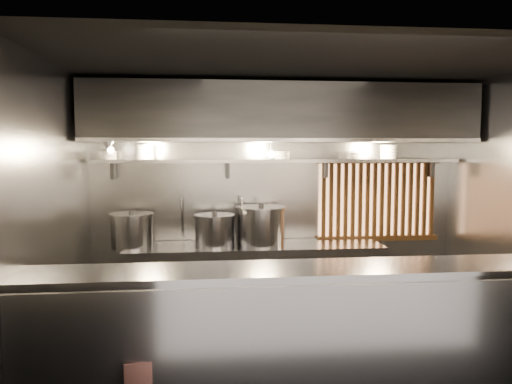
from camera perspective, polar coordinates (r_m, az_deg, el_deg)
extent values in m
plane|color=black|center=(5.13, 4.76, -18.33)|extent=(4.50, 4.50, 0.00)
plane|color=black|center=(4.77, 5.01, 14.29)|extent=(4.50, 4.50, 0.00)
plane|color=gray|center=(6.22, 2.24, -0.80)|extent=(4.50, 0.00, 4.50)
plane|color=gray|center=(4.85, -22.23, -2.82)|extent=(0.00, 3.00, 3.00)
cube|color=#9D9DA3|center=(4.06, 7.45, -16.43)|extent=(4.50, 0.50, 1.10)
cube|color=#939399|center=(3.83, 8.41, -17.82)|extent=(4.50, 0.02, 1.01)
cube|color=#9D9DA3|center=(3.89, 7.55, -8.65)|extent=(4.50, 0.56, 0.03)
cube|color=#9D9DA3|center=(5.99, -0.15, -10.26)|extent=(3.00, 0.70, 0.90)
cube|color=#9D9DA3|center=(6.01, 2.51, 3.59)|extent=(4.40, 0.34, 0.04)
cube|color=#2D2D30|center=(5.80, 2.86, 8.92)|extent=(4.40, 0.80, 0.65)
cube|color=#9D9DA3|center=(5.40, 3.51, 5.96)|extent=(4.40, 0.03, 0.04)
cube|color=#F8AF6F|center=(6.52, 13.65, -0.84)|extent=(1.50, 0.02, 0.92)
cube|color=brown|center=(6.44, 13.89, 3.45)|extent=(1.56, 0.06, 0.06)
cube|color=brown|center=(6.54, 13.71, -5.16)|extent=(1.56, 0.06, 0.06)
cube|color=brown|center=(6.27, 7.74, -0.98)|extent=(0.04, 0.04, 0.92)
cube|color=brown|center=(6.29, 8.57, -0.96)|extent=(0.04, 0.04, 0.92)
cube|color=brown|center=(6.31, 9.40, -0.95)|extent=(0.04, 0.04, 0.92)
cube|color=brown|center=(6.34, 10.21, -0.94)|extent=(0.04, 0.04, 0.92)
cube|color=brown|center=(6.37, 11.02, -0.93)|extent=(0.04, 0.04, 0.92)
cube|color=brown|center=(6.39, 11.83, -0.92)|extent=(0.04, 0.04, 0.92)
cube|color=brown|center=(6.42, 12.62, -0.90)|extent=(0.04, 0.04, 0.92)
cube|color=brown|center=(6.45, 13.41, -0.89)|extent=(0.04, 0.04, 0.92)
cube|color=brown|center=(6.49, 14.19, -0.88)|extent=(0.04, 0.04, 0.92)
cube|color=brown|center=(6.52, 14.96, -0.87)|extent=(0.04, 0.04, 0.92)
cube|color=brown|center=(6.55, 15.73, -0.86)|extent=(0.04, 0.04, 0.92)
cube|color=brown|center=(6.59, 16.48, -0.84)|extent=(0.04, 0.04, 0.92)
cube|color=brown|center=(6.63, 17.23, -0.83)|extent=(0.04, 0.04, 0.92)
cube|color=brown|center=(6.66, 17.97, -0.82)|extent=(0.04, 0.04, 0.92)
cube|color=brown|center=(6.70, 18.71, -0.81)|extent=(0.04, 0.04, 0.92)
cube|color=brown|center=(6.74, 19.43, -0.79)|extent=(0.04, 0.04, 0.92)
cylinder|color=silver|center=(6.13, -8.40, -2.90)|extent=(0.03, 0.03, 0.48)
sphere|color=silver|center=(6.10, -8.43, -0.67)|extent=(0.04, 0.04, 0.04)
cylinder|color=silver|center=(5.97, -8.48, -0.80)|extent=(0.03, 0.26, 0.03)
sphere|color=silver|center=(5.85, -8.53, -0.93)|extent=(0.04, 0.04, 0.04)
cylinder|color=silver|center=(5.85, -8.52, -1.61)|extent=(0.03, 0.03, 0.14)
cylinder|color=silver|center=(6.14, -1.86, -2.84)|extent=(0.03, 0.03, 0.48)
sphere|color=silver|center=(6.12, -1.86, -0.61)|extent=(0.04, 0.04, 0.04)
cylinder|color=silver|center=(5.99, -1.77, -0.73)|extent=(0.03, 0.26, 0.03)
sphere|color=silver|center=(5.86, -1.67, -0.86)|extent=(0.04, 0.04, 0.04)
cylinder|color=silver|center=(5.87, -1.67, -1.54)|extent=(0.03, 0.03, 0.14)
cone|color=#9D9DA3|center=(5.56, -16.54, 5.22)|extent=(0.25, 0.27, 0.20)
sphere|color=#FFE0B2|center=(5.53, -16.26, 4.61)|extent=(0.07, 0.07, 0.07)
cylinder|color=#2D2D30|center=(5.66, -16.38, 6.03)|extent=(0.02, 0.22, 0.02)
cylinder|color=#2D2D30|center=(5.87, 1.72, 5.12)|extent=(0.01, 0.01, 0.12)
sphere|color=#FFE0B2|center=(5.87, 1.72, 4.34)|extent=(0.09, 0.09, 0.09)
cylinder|color=#9D9DA3|center=(5.87, -14.01, -4.42)|extent=(0.52, 0.52, 0.36)
cylinder|color=#9D9DA3|center=(5.84, -14.05, -2.51)|extent=(0.55, 0.55, 0.03)
cylinder|color=#2D2D30|center=(5.84, -14.06, -2.17)|extent=(0.06, 0.06, 0.04)
cylinder|color=#9D9DA3|center=(5.87, 0.58, -4.00)|extent=(0.59, 0.59, 0.42)
cylinder|color=#9D9DA3|center=(5.84, 0.58, -1.82)|extent=(0.62, 0.62, 0.03)
cylinder|color=#2D2D30|center=(5.84, 0.58, -1.48)|extent=(0.06, 0.06, 0.04)
cylinder|color=#9D9DA3|center=(5.81, -4.75, -4.52)|extent=(0.57, 0.57, 0.34)
cylinder|color=#9D9DA3|center=(5.79, -4.76, -2.73)|extent=(0.61, 0.61, 0.03)
cylinder|color=#2D2D30|center=(5.78, -4.76, -2.39)|extent=(0.06, 0.06, 0.04)
cylinder|color=white|center=(6.04, -16.62, 3.77)|extent=(0.20, 0.20, 0.03)
cylinder|color=white|center=(6.04, -16.63, 4.13)|extent=(0.20, 0.20, 0.03)
cylinder|color=white|center=(6.04, -16.63, 4.39)|extent=(0.22, 0.22, 0.01)
cylinder|color=white|center=(5.98, -12.50, 3.85)|extent=(0.21, 0.21, 0.03)
cylinder|color=white|center=(5.98, -12.51, 4.21)|extent=(0.21, 0.21, 0.03)
cylinder|color=white|center=(5.98, -12.51, 4.58)|extent=(0.21, 0.21, 0.03)
cylinder|color=white|center=(5.98, -12.52, 4.94)|extent=(0.21, 0.21, 0.03)
cylinder|color=white|center=(5.98, -12.52, 5.21)|extent=(0.23, 0.23, 0.01)
cylinder|color=white|center=(6.02, 3.03, 3.97)|extent=(0.19, 0.19, 0.03)
cylinder|color=white|center=(6.02, 3.04, 4.33)|extent=(0.19, 0.19, 0.03)
cylinder|color=white|center=(6.02, 3.04, 4.60)|extent=(0.20, 0.20, 0.01)
cylinder|color=white|center=(6.22, 11.19, 3.91)|extent=(0.20, 0.20, 0.03)
cylinder|color=white|center=(6.22, 11.20, 4.26)|extent=(0.20, 0.20, 0.03)
cylinder|color=white|center=(6.22, 11.20, 4.52)|extent=(0.21, 0.21, 0.01)
cylinder|color=white|center=(6.36, 14.88, 3.86)|extent=(0.20, 0.20, 0.03)
cylinder|color=white|center=(6.36, 14.89, 4.21)|extent=(0.20, 0.20, 0.03)
cylinder|color=white|center=(6.36, 14.90, 4.55)|extent=(0.20, 0.20, 0.03)
cylinder|color=white|center=(6.36, 14.90, 4.89)|extent=(0.20, 0.20, 0.03)
cylinder|color=white|center=(6.36, 14.91, 5.14)|extent=(0.22, 0.22, 0.01)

